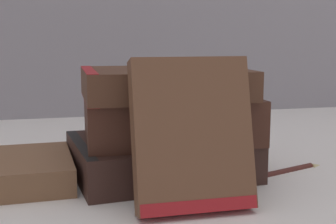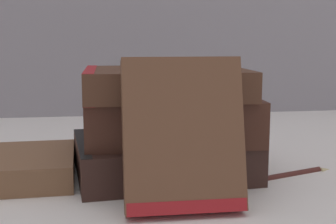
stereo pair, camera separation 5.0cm
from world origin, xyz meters
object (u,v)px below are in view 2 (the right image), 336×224
book_flat_bottom (158,156)px  fountain_pen (287,173)px  book_flat_middle (167,117)px  book_leaning_front (183,140)px  reading_glasses (91,146)px  pocket_watch (188,67)px  book_flat_top (161,83)px

book_flat_bottom → fountain_pen: (0.15, -0.03, -0.02)m
book_flat_middle → fountain_pen: (0.14, -0.03, -0.06)m
book_flat_bottom → book_leaning_front: bearing=-91.1°
book_leaning_front → fountain_pen: bearing=31.6°
book_flat_bottom → reading_glasses: size_ratio=2.09×
pocket_watch → book_flat_bottom: bearing=136.3°
book_leaning_front → fountain_pen: (0.14, 0.09, -0.06)m
book_flat_bottom → book_flat_middle: (0.01, 0.00, 0.05)m
book_leaning_front → book_flat_top: bearing=93.4°
book_flat_bottom → pocket_watch: size_ratio=3.88×
book_leaning_front → pocket_watch: 0.11m
book_leaning_front → reading_glasses: bearing=108.6°
pocket_watch → reading_glasses: bearing=121.8°
fountain_pen → book_flat_middle: bearing=146.4°
book_leaning_front → pocket_watch: size_ratio=2.61×
book_flat_bottom → book_flat_top: size_ratio=1.17×
reading_glasses → fountain_pen: size_ratio=0.77×
book_flat_middle → pocket_watch: 0.07m
book_flat_middle → pocket_watch: pocket_watch is taller
book_flat_top → fountain_pen: (0.15, -0.02, -0.11)m
book_flat_bottom → pocket_watch: bearing=-49.3°
book_flat_bottom → book_flat_middle: 0.05m
book_flat_middle → book_flat_top: 0.04m
book_flat_middle → reading_glasses: (-0.09, 0.15, -0.07)m
book_flat_bottom → book_flat_middle: size_ratio=1.08×
fountain_pen → reading_glasses: bearing=121.4°
book_flat_top → fountain_pen: 0.18m
book_flat_middle → reading_glasses: bearing=123.6°
book_flat_top → reading_glasses: bearing=118.6°
book_flat_bottom → fountain_pen: book_flat_bottom is taller
book_flat_bottom → pocket_watch: 0.12m
book_flat_middle → book_flat_top: book_flat_top is taller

